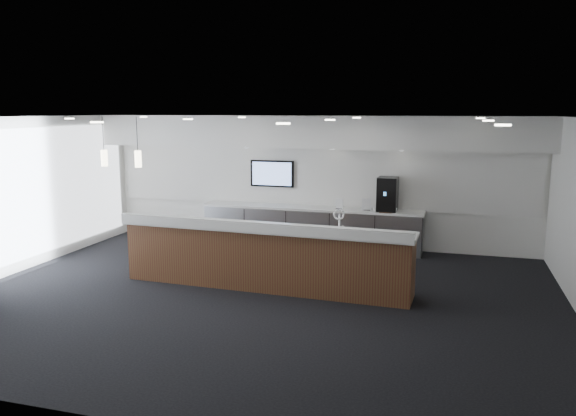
# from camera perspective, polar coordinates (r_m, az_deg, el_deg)

# --- Properties ---
(ground) EXTENTS (10.00, 10.00, 0.00)m
(ground) POSITION_cam_1_polar(r_m,az_deg,el_deg) (9.59, -3.06, -9.07)
(ground) COLOR black
(ground) RESTS_ON ground
(ceiling) EXTENTS (10.00, 8.00, 0.02)m
(ceiling) POSITION_cam_1_polar(r_m,az_deg,el_deg) (9.07, -3.24, 9.16)
(ceiling) COLOR #232326
(ceiling) RESTS_ON back_wall
(back_wall) EXTENTS (10.00, 0.02, 3.00)m
(back_wall) POSITION_cam_1_polar(r_m,az_deg,el_deg) (13.01, 2.71, 2.76)
(back_wall) COLOR white
(back_wall) RESTS_ON ground
(left_wall) EXTENTS (0.02, 8.00, 3.00)m
(left_wall) POSITION_cam_1_polar(r_m,az_deg,el_deg) (11.83, -26.64, 1.00)
(left_wall) COLOR white
(left_wall) RESTS_ON ground
(soffit_bulkhead) EXTENTS (10.00, 0.90, 0.70)m
(soffit_bulkhead) POSITION_cam_1_polar(r_m,az_deg,el_deg) (12.48, 2.27, 7.76)
(soffit_bulkhead) COLOR white
(soffit_bulkhead) RESTS_ON back_wall
(alcove_panel) EXTENTS (9.80, 0.06, 1.40)m
(alcove_panel) POSITION_cam_1_polar(r_m,az_deg,el_deg) (12.97, 2.69, 3.18)
(alcove_panel) COLOR white
(alcove_panel) RESTS_ON back_wall
(window_blinds_wall) EXTENTS (0.04, 7.36, 2.55)m
(window_blinds_wall) POSITION_cam_1_polar(r_m,az_deg,el_deg) (11.81, -26.50, 0.99)
(window_blinds_wall) COLOR white
(window_blinds_wall) RESTS_ON left_wall
(back_credenza) EXTENTS (5.06, 0.66, 0.95)m
(back_credenza) POSITION_cam_1_polar(r_m,az_deg,el_deg) (12.83, 2.30, -1.97)
(back_credenza) COLOR #A0A3A9
(back_credenza) RESTS_ON ground
(wall_tv) EXTENTS (1.05, 0.08, 0.62)m
(wall_tv) POSITION_cam_1_polar(r_m,az_deg,el_deg) (13.17, -1.62, 3.51)
(wall_tv) COLOR black
(wall_tv) RESTS_ON back_wall
(pendant_left) EXTENTS (0.12, 0.12, 0.30)m
(pendant_left) POSITION_cam_1_polar(r_m,az_deg,el_deg) (10.84, -13.85, 5.04)
(pendant_left) COLOR #FBEFC4
(pendant_left) RESTS_ON ceiling
(pendant_right) EXTENTS (0.12, 0.12, 0.30)m
(pendant_right) POSITION_cam_1_polar(r_m,az_deg,el_deg) (11.21, -16.96, 5.05)
(pendant_right) COLOR #FBEFC4
(pendant_right) RESTS_ON ceiling
(ceiling_can_lights) EXTENTS (7.00, 5.00, 0.02)m
(ceiling_can_lights) POSITION_cam_1_polar(r_m,az_deg,el_deg) (9.07, -3.23, 8.97)
(ceiling_can_lights) COLOR white
(ceiling_can_lights) RESTS_ON ceiling
(service_counter) EXTENTS (5.28, 1.07, 1.49)m
(service_counter) POSITION_cam_1_polar(r_m,az_deg,el_deg) (9.96, -2.35, -4.88)
(service_counter) COLOR #4F261A
(service_counter) RESTS_ON ground
(coffee_machine) EXTENTS (0.43, 0.56, 0.74)m
(coffee_machine) POSITION_cam_1_polar(r_m,az_deg,el_deg) (12.38, 10.08, 1.40)
(coffee_machine) COLOR black
(coffee_machine) RESTS_ON back_credenza
(info_sign_left) EXTENTS (0.17, 0.05, 0.23)m
(info_sign_left) POSITION_cam_1_polar(r_m,az_deg,el_deg) (12.52, 5.24, 0.44)
(info_sign_left) COLOR white
(info_sign_left) RESTS_ON back_credenza
(info_sign_right) EXTENTS (0.20, 0.06, 0.26)m
(info_sign_right) POSITION_cam_1_polar(r_m,az_deg,el_deg) (12.41, 7.95, 0.38)
(info_sign_right) COLOR white
(info_sign_right) RESTS_ON back_credenza
(cup_0) EXTENTS (0.10, 0.10, 0.10)m
(cup_0) POSITION_cam_1_polar(r_m,az_deg,el_deg) (12.29, 10.79, -0.19)
(cup_0) COLOR white
(cup_0) RESTS_ON back_credenza
(cup_1) EXTENTS (0.14, 0.14, 0.10)m
(cup_1) POSITION_cam_1_polar(r_m,az_deg,el_deg) (12.30, 10.14, -0.16)
(cup_1) COLOR white
(cup_1) RESTS_ON back_credenza
(cup_2) EXTENTS (0.13, 0.13, 0.10)m
(cup_2) POSITION_cam_1_polar(r_m,az_deg,el_deg) (12.32, 9.49, -0.13)
(cup_2) COLOR white
(cup_2) RESTS_ON back_credenza
(cup_3) EXTENTS (0.13, 0.13, 0.10)m
(cup_3) POSITION_cam_1_polar(r_m,az_deg,el_deg) (12.33, 8.85, -0.10)
(cup_3) COLOR white
(cup_3) RESTS_ON back_credenza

